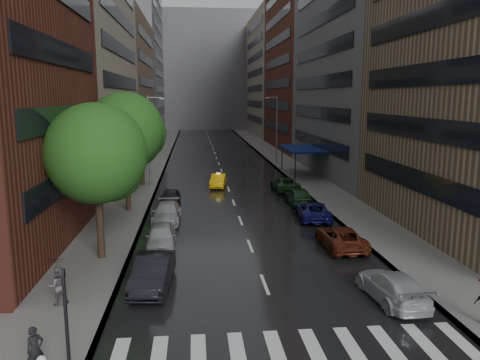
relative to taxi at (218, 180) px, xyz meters
name	(u,v)px	position (x,y,z in m)	size (l,w,h in m)	color
ground	(280,323)	(0.94, -29.31, -0.66)	(220.00, 220.00, 0.00)	gray
road	(217,160)	(0.94, 20.69, -0.65)	(14.00, 140.00, 0.01)	black
sidewalk_left	(155,160)	(-8.06, 20.69, -0.58)	(4.00, 140.00, 0.15)	gray
sidewalk_right	(278,158)	(9.94, 20.69, -0.58)	(4.00, 140.00, 0.15)	gray
crosswalk	(295,349)	(1.14, -31.31, -0.65)	(13.15, 2.80, 0.01)	silver
buildings_left	(117,51)	(-14.06, 29.48, 15.33)	(8.00, 108.00, 38.00)	maroon
buildings_right	(310,58)	(15.94, 27.40, 14.38)	(8.05, 109.10, 36.00)	#937A5B
building_far	(205,72)	(0.94, 88.69, 15.34)	(40.00, 14.00, 32.00)	slate
tree_near	(96,154)	(-7.66, -20.93, 5.35)	(5.51, 5.51, 8.78)	#382619
tree_mid	(125,131)	(-7.66, -9.78, 5.81)	(5.93, 5.93, 9.45)	#382619
tree_far	(141,133)	(-7.66, 1.03, 4.85)	(5.05, 5.05, 8.04)	#382619
taxi	(218,180)	(0.00, 0.00, 0.00)	(1.39, 3.99, 1.31)	yellow
parked_cars_left	(164,226)	(-4.46, -16.84, 0.07)	(2.06, 21.73, 1.55)	black
parked_cars_right	(315,212)	(6.34, -14.06, 0.04)	(2.74, 29.84, 1.52)	#B0B7BA
ped_bag_walker	(36,351)	(-7.64, -32.09, 0.24)	(0.70, 0.66, 1.56)	black
ped_black_umbrella	(57,278)	(-8.36, -26.94, 0.72)	(1.03, 0.98, 2.09)	#545258
traffic_light	(65,309)	(-6.66, -31.92, 1.57)	(0.18, 0.15, 3.45)	black
street_lamp_left	(150,139)	(-6.78, 0.69, 4.23)	(1.74, 0.22, 9.00)	gray
street_lamp_right	(276,128)	(8.66, 15.69, 4.23)	(1.74, 0.22, 9.00)	gray
awning	(302,149)	(9.92, 5.69, 2.48)	(4.00, 8.00, 3.12)	navy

